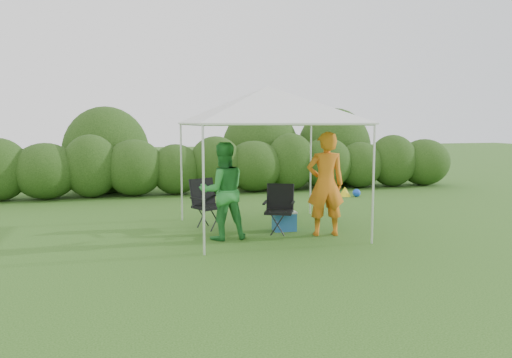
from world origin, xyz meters
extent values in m
plane|color=#396720|center=(0.00, 0.00, 0.00)|extent=(70.00, 70.00, 0.00)
cylinder|color=#382616|center=(-5.99, 6.00, 0.15)|extent=(0.12, 0.12, 0.30)
ellipsoid|color=#294A17|center=(-4.80, 6.00, 0.79)|extent=(1.80, 1.53, 1.57)
cylinder|color=#382616|center=(-4.80, 6.00, 0.15)|extent=(0.12, 0.12, 0.30)
ellipsoid|color=#294A17|center=(-3.60, 6.00, 0.90)|extent=(1.57, 1.34, 1.80)
cylinder|color=#382616|center=(-3.60, 6.00, 0.15)|extent=(0.12, 0.12, 0.30)
ellipsoid|color=#294A17|center=(-2.40, 6.00, 0.82)|extent=(1.72, 1.47, 1.65)
cylinder|color=#382616|center=(-2.40, 6.00, 0.15)|extent=(0.12, 0.12, 0.30)
ellipsoid|color=#294A17|center=(-1.20, 6.00, 0.75)|extent=(1.50, 1.28, 1.50)
cylinder|color=#382616|center=(-1.20, 6.00, 0.15)|extent=(0.12, 0.12, 0.30)
ellipsoid|color=#294A17|center=(0.00, 6.00, 0.86)|extent=(1.65, 1.40, 1.73)
cylinder|color=#382616|center=(0.00, 6.00, 0.15)|extent=(0.12, 0.12, 0.30)
ellipsoid|color=#294A17|center=(1.20, 6.00, 0.79)|extent=(1.80, 1.53, 1.57)
cylinder|color=#382616|center=(1.20, 6.00, 0.15)|extent=(0.12, 0.12, 0.30)
ellipsoid|color=#294A17|center=(2.40, 6.00, 0.90)|extent=(1.58, 1.34, 1.80)
cylinder|color=#382616|center=(2.40, 6.00, 0.15)|extent=(0.12, 0.12, 0.30)
ellipsoid|color=#294A17|center=(3.60, 6.00, 0.82)|extent=(1.72, 1.47, 1.65)
cylinder|color=#382616|center=(3.60, 6.00, 0.15)|extent=(0.12, 0.12, 0.30)
ellipsoid|color=#294A17|center=(4.80, 6.00, 0.75)|extent=(1.50, 1.28, 1.50)
cylinder|color=#382616|center=(4.80, 6.00, 0.15)|extent=(0.12, 0.12, 0.30)
ellipsoid|color=#294A17|center=(5.99, 6.00, 0.86)|extent=(1.65, 1.40, 1.73)
cylinder|color=#382616|center=(5.99, 6.00, 0.15)|extent=(0.12, 0.12, 0.30)
ellipsoid|color=#294A17|center=(7.19, 6.00, 0.79)|extent=(1.80, 1.53, 1.57)
cylinder|color=#382616|center=(7.19, 6.00, 0.15)|extent=(0.12, 0.12, 0.30)
cylinder|color=silver|center=(-1.50, -1.00, 1.05)|extent=(0.04, 0.04, 2.10)
cylinder|color=silver|center=(1.50, -1.00, 1.05)|extent=(0.04, 0.04, 2.10)
cylinder|color=silver|center=(-1.50, 2.00, 1.05)|extent=(0.04, 0.04, 2.10)
cylinder|color=silver|center=(1.50, 2.00, 1.05)|extent=(0.04, 0.04, 2.10)
cube|color=white|center=(0.00, 0.50, 2.12)|extent=(3.10, 3.10, 0.03)
pyramid|color=white|center=(0.00, 0.50, 2.48)|extent=(3.10, 3.10, 0.70)
cube|color=black|center=(0.16, 0.22, 0.42)|extent=(0.67, 0.65, 0.05)
cube|color=black|center=(0.25, 0.42, 0.69)|extent=(0.53, 0.34, 0.49)
cube|color=black|center=(-0.09, 0.33, 0.59)|extent=(0.22, 0.42, 0.03)
cube|color=black|center=(0.40, 0.11, 0.59)|extent=(0.22, 0.42, 0.03)
cylinder|color=black|center=(-0.13, 0.11, 0.21)|extent=(0.02, 0.02, 0.42)
cylinder|color=black|center=(0.27, -0.07, 0.21)|extent=(0.02, 0.02, 0.42)
cylinder|color=black|center=(0.05, 0.51, 0.21)|extent=(0.02, 0.02, 0.42)
cylinder|color=black|center=(0.45, 0.33, 0.21)|extent=(0.02, 0.02, 0.42)
cube|color=black|center=(-1.07, 0.98, 0.44)|extent=(0.72, 0.70, 0.05)
cube|color=black|center=(-1.17, 1.19, 0.74)|extent=(0.56, 0.38, 0.53)
cube|color=black|center=(-1.32, 0.86, 0.63)|extent=(0.25, 0.44, 0.03)
cube|color=black|center=(-0.81, 1.11, 0.63)|extent=(0.25, 0.44, 0.03)
cylinder|color=black|center=(-1.17, 0.67, 0.22)|extent=(0.03, 0.03, 0.44)
cylinder|color=black|center=(-0.76, 0.87, 0.22)|extent=(0.03, 0.03, 0.44)
cylinder|color=black|center=(-1.38, 1.09, 0.22)|extent=(0.03, 0.03, 0.44)
cylinder|color=black|center=(-0.96, 1.29, 0.22)|extent=(0.03, 0.03, 0.44)
imported|color=orange|center=(0.95, -0.17, 0.98)|extent=(0.78, 0.58, 1.96)
imported|color=#2D8A38|center=(-0.98, 0.03, 0.89)|extent=(0.91, 0.73, 1.78)
cube|color=#245FA6|center=(0.34, 0.42, 0.18)|extent=(0.45, 0.33, 0.35)
cube|color=silver|center=(0.34, 0.42, 0.37)|extent=(0.47, 0.36, 0.03)
cylinder|color=#592D0C|center=(0.40, 0.38, 0.49)|extent=(0.06, 0.06, 0.22)
cone|color=yellow|center=(3.48, 4.33, 0.14)|extent=(0.34, 0.34, 0.28)
sphere|color=blue|center=(3.76, 4.14, 0.11)|extent=(0.23, 0.23, 0.23)
camera|label=1|loc=(-2.75, -8.82, 2.14)|focal=35.00mm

